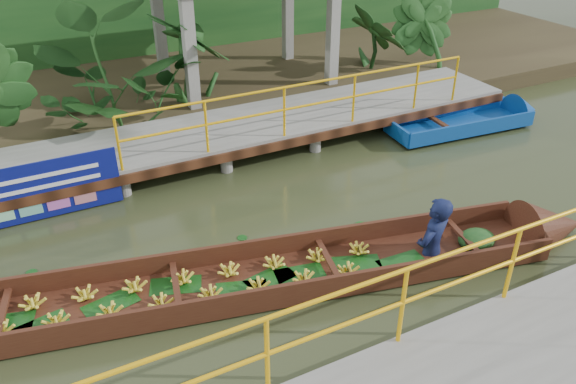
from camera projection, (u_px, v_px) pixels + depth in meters
name	position (u px, v px, depth m)	size (l,w,h in m)	color
ground	(231.00, 259.00, 8.61)	(80.00, 80.00, 0.00)	#282F17
land_strip	(120.00, 92.00, 14.27)	(30.00, 8.00, 0.45)	#302518
far_dock	(165.00, 145.00, 11.01)	(16.00, 2.06, 1.66)	slate
foliage_backdrop	(90.00, 2.00, 15.29)	(30.00, 0.80, 4.00)	#133B16
vendor_boat	(276.00, 269.00, 7.99)	(10.92, 3.31, 2.33)	#39190F
moored_blue_boat	(492.00, 118.00, 12.98)	(3.95, 1.33, 0.92)	#0D4092
blue_banner	(16.00, 196.00, 9.16)	(3.35, 0.04, 1.05)	navy
tropical_plants	(187.00, 64.00, 12.43)	(14.54, 1.54, 1.92)	#133B16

